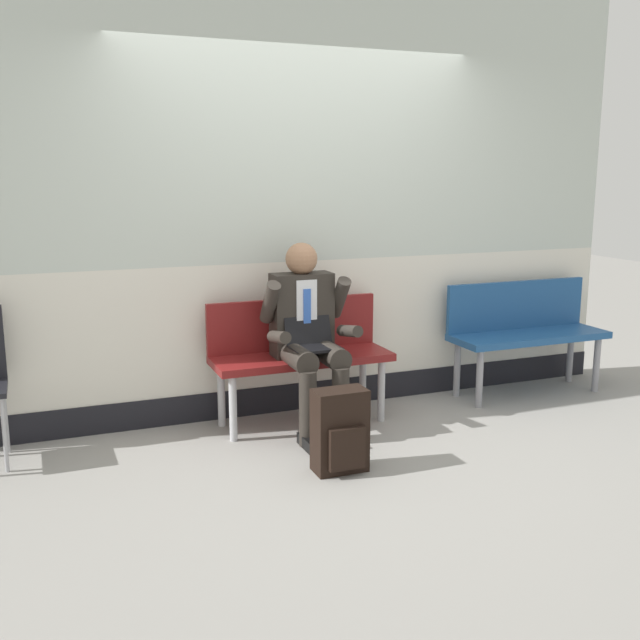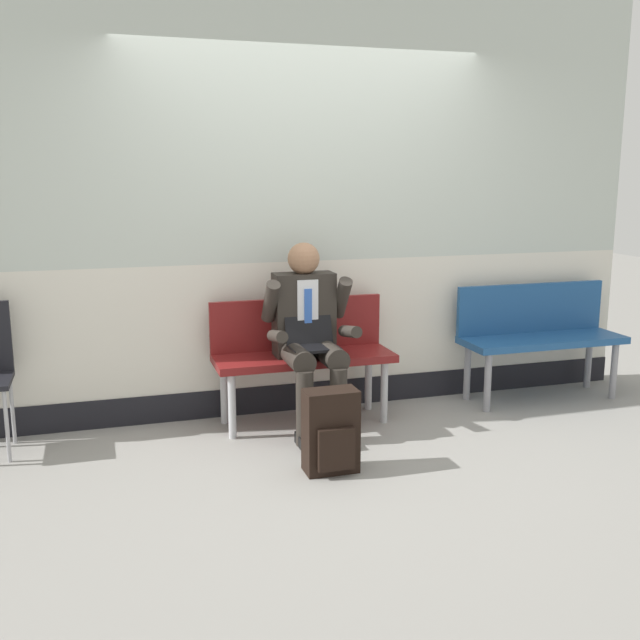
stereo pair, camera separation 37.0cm
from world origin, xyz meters
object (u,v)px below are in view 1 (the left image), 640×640
backpack (340,432)px  bench_with_person (299,349)px  bench_empty (524,327)px  person_seated (309,333)px

backpack → bench_with_person: bearing=85.0°
bench_empty → bench_with_person: bearing=-179.9°
bench_with_person → bench_empty: size_ratio=0.98×
bench_empty → backpack: bearing=-154.7°
bench_with_person → bench_empty: (1.84, 0.00, 0.01)m
bench_with_person → backpack: 0.95m
bench_with_person → person_seated: size_ratio=0.98×
bench_with_person → bench_empty: bearing=0.1°
person_seated → backpack: person_seated is taller
bench_empty → person_seated: 1.86m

